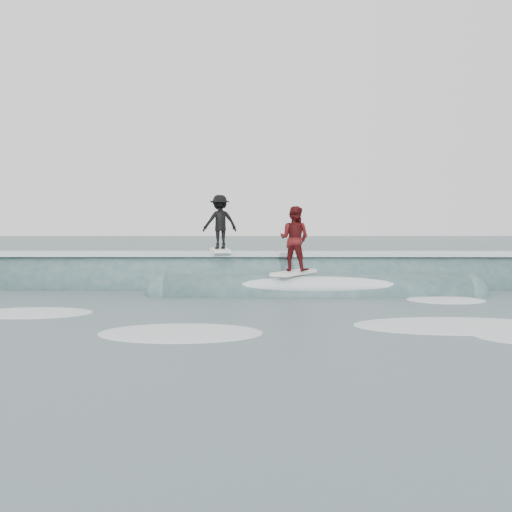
{
  "coord_description": "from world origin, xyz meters",
  "views": [
    {
      "loc": [
        0.08,
        -13.94,
        2.16
      ],
      "look_at": [
        0.0,
        4.18,
        1.1
      ],
      "focal_mm": 40.0,
      "sensor_mm": 36.0,
      "label": 1
    }
  ],
  "objects": [
    {
      "name": "whitewater",
      "position": [
        1.99,
        -1.7,
        0.0
      ],
      "size": [
        14.65,
        7.04,
        0.1
      ],
      "color": "white",
      "rests_on": "ground"
    },
    {
      "name": "ground",
      "position": [
        0.0,
        0.0,
        0.0
      ],
      "size": [
        160.0,
        160.0,
        0.0
      ],
      "primitive_type": "plane",
      "color": "#3F585D",
      "rests_on": "ground"
    },
    {
      "name": "far_swells",
      "position": [
        -1.28,
        17.65,
        0.0
      ],
      "size": [
        34.87,
        8.65,
        0.8
      ],
      "color": "#325155",
      "rests_on": "ground"
    },
    {
      "name": "surfer_black",
      "position": [
        -1.21,
        5.18,
        2.12
      ],
      "size": [
        1.32,
        2.06,
        1.91
      ],
      "color": "white",
      "rests_on": "ground"
    },
    {
      "name": "surfer_red",
      "position": [
        1.15,
        2.98,
        1.61
      ],
      "size": [
        1.5,
        2.0,
        2.02
      ],
      "color": "white",
      "rests_on": "ground"
    },
    {
      "name": "breaking_wave",
      "position": [
        0.32,
        4.79,
        0.04
      ],
      "size": [
        22.49,
        3.89,
        2.23
      ],
      "color": "#325155",
      "rests_on": "ground"
    }
  ]
}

